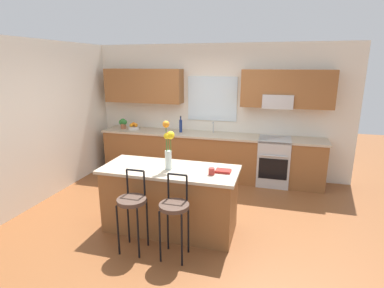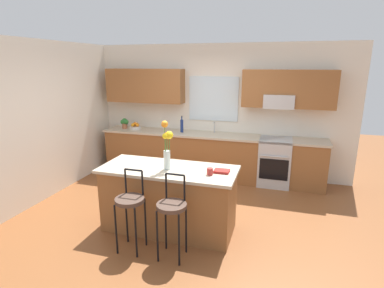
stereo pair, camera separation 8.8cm
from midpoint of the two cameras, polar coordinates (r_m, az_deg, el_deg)
name	(u,v)px [view 1 (the left image)]	position (r m, az deg, el deg)	size (l,w,h in m)	color
ground_plane	(184,213)	(4.97, -1.94, -12.83)	(14.00, 14.00, 0.00)	brown
wall_left	(52,119)	(6.03, -25.07, 4.30)	(0.12, 4.60, 2.70)	silver
back_wall_assembly	(213,103)	(6.37, 3.61, 7.58)	(5.60, 0.50, 2.70)	silver
counter_run	(208,155)	(6.32, 2.69, -2.13)	(4.56, 0.64, 0.92)	brown
sink_faucet	(213,126)	(6.30, 3.60, 3.38)	(0.02, 0.13, 0.23)	#B7BABC
oven_range	(273,161)	(6.15, 14.59, -3.14)	(0.60, 0.64, 0.92)	#B7BABC
kitchen_island	(170,199)	(4.37, -4.70, -10.18)	(1.88, 0.80, 0.92)	brown
bar_stool_near	(132,204)	(3.90, -11.80, -10.93)	(0.36, 0.36, 1.04)	black
bar_stool_middle	(174,210)	(3.70, -4.02, -12.14)	(0.36, 0.36, 1.04)	black
flower_vase	(168,144)	(4.06, -5.07, -0.08)	(0.16, 0.14, 0.67)	silver
mug_ceramic	(212,171)	(3.94, 3.04, -5.14)	(0.08, 0.08, 0.09)	#A52D28
cookbook	(223,171)	(4.05, 5.24, -5.05)	(0.20, 0.15, 0.03)	maroon
fruit_bowl_oranges	(134,127)	(6.76, -11.20, 3.19)	(0.24, 0.24, 0.16)	silver
bottle_olive_oil	(181,126)	(6.33, -2.52, 3.44)	(0.06, 0.06, 0.34)	navy
potted_plant_small	(123,123)	(6.86, -13.15, 3.88)	(0.19, 0.13, 0.23)	#9E5B3D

